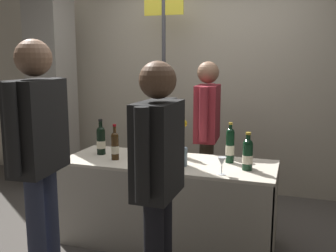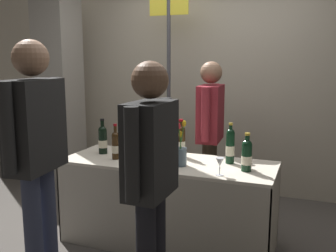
# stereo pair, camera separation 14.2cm
# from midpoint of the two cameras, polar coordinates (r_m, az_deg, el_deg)

# --- Properties ---
(ground_plane) EXTENTS (12.00, 12.00, 0.00)m
(ground_plane) POSITION_cam_midpoint_polar(r_m,az_deg,el_deg) (3.50, -1.21, -16.92)
(ground_plane) COLOR #514C47
(back_partition) EXTENTS (7.34, 0.12, 2.76)m
(back_partition) POSITION_cam_midpoint_polar(r_m,az_deg,el_deg) (4.65, 5.44, 7.42)
(back_partition) COLOR #B2A893
(back_partition) RESTS_ON ground_plane
(concrete_pillar) EXTENTS (0.44, 0.44, 3.48)m
(concrete_pillar) POSITION_cam_midpoint_polar(r_m,az_deg,el_deg) (4.87, -18.01, 11.37)
(concrete_pillar) COLOR gray
(concrete_pillar) RESTS_ON ground_plane
(tasting_table) EXTENTS (1.79, 0.66, 0.73)m
(tasting_table) POSITION_cam_midpoint_polar(r_m,az_deg,el_deg) (3.30, -1.25, -9.06)
(tasting_table) COLOR beige
(tasting_table) RESTS_ON ground_plane
(featured_wine_bottle) EXTENTS (0.07, 0.07, 0.31)m
(featured_wine_bottle) POSITION_cam_midpoint_polar(r_m,az_deg,el_deg) (3.29, -9.15, -2.86)
(featured_wine_bottle) COLOR #38230F
(featured_wine_bottle) RESTS_ON tasting_table
(display_bottle_0) EXTENTS (0.07, 0.07, 0.36)m
(display_bottle_0) POSITION_cam_midpoint_polar(r_m,az_deg,el_deg) (3.37, -4.80, -1.98)
(display_bottle_0) COLOR black
(display_bottle_0) RESTS_ON tasting_table
(display_bottle_1) EXTENTS (0.08, 0.08, 0.30)m
(display_bottle_1) POSITION_cam_midpoint_polar(r_m,az_deg,el_deg) (2.99, 10.47, -4.11)
(display_bottle_1) COLOR black
(display_bottle_1) RESTS_ON tasting_table
(display_bottle_2) EXTENTS (0.07, 0.07, 0.33)m
(display_bottle_2) POSITION_cam_midpoint_polar(r_m,az_deg,el_deg) (3.47, -5.31, -1.88)
(display_bottle_2) COLOR black
(display_bottle_2) RESTS_ON tasting_table
(display_bottle_3) EXTENTS (0.08, 0.08, 0.32)m
(display_bottle_3) POSITION_cam_midpoint_polar(r_m,az_deg,el_deg) (3.49, -11.12, -2.03)
(display_bottle_3) COLOR black
(display_bottle_3) RESTS_ON tasting_table
(display_bottle_4) EXTENTS (0.07, 0.07, 0.34)m
(display_bottle_4) POSITION_cam_midpoint_polar(r_m,az_deg,el_deg) (3.18, 7.98, -2.83)
(display_bottle_4) COLOR black
(display_bottle_4) RESTS_ON tasting_table
(display_bottle_5) EXTENTS (0.08, 0.08, 0.33)m
(display_bottle_5) POSITION_cam_midpoint_polar(r_m,az_deg,el_deg) (3.35, 0.59, -2.15)
(display_bottle_5) COLOR #38230F
(display_bottle_5) RESTS_ON tasting_table
(wine_glass_near_vendor) EXTENTS (0.08, 0.08, 0.13)m
(wine_glass_near_vendor) POSITION_cam_midpoint_polar(r_m,az_deg,el_deg) (3.23, -3.43, -3.44)
(wine_glass_near_vendor) COLOR silver
(wine_glass_near_vendor) RESTS_ON tasting_table
(wine_glass_mid) EXTENTS (0.07, 0.07, 0.13)m
(wine_glass_mid) POSITION_cam_midpoint_polar(r_m,az_deg,el_deg) (2.86, 6.63, -5.39)
(wine_glass_mid) COLOR silver
(wine_glass_mid) RESTS_ON tasting_table
(wine_glass_near_taster) EXTENTS (0.08, 0.08, 0.13)m
(wine_glass_near_taster) POSITION_cam_midpoint_polar(r_m,az_deg,el_deg) (3.14, -4.81, -3.96)
(wine_glass_near_taster) COLOR silver
(wine_glass_near_taster) RESTS_ON tasting_table
(flower_vase) EXTENTS (0.11, 0.11, 0.37)m
(flower_vase) POSITION_cam_midpoint_polar(r_m,az_deg,el_deg) (3.08, 0.62, -4.20)
(flower_vase) COLOR slate
(flower_vase) RESTS_ON tasting_table
(vendor_presenter) EXTENTS (0.24, 0.59, 1.56)m
(vendor_presenter) POSITION_cam_midpoint_polar(r_m,az_deg,el_deg) (3.82, 4.81, 0.11)
(vendor_presenter) COLOR #4C4233
(vendor_presenter) RESTS_ON ground_plane
(taster_foreground_right) EXTENTS (0.22, 0.55, 1.57)m
(taster_foreground_right) POSITION_cam_midpoint_polar(r_m,az_deg,el_deg) (2.26, -3.31, -6.76)
(taster_foreground_right) COLOR black
(taster_foreground_right) RESTS_ON ground_plane
(taster_foreground_left) EXTENTS (0.25, 0.60, 1.70)m
(taster_foreground_left) POSITION_cam_midpoint_polar(r_m,az_deg,el_deg) (2.64, -20.22, -2.66)
(taster_foreground_left) COLOR #2D3347
(taster_foreground_left) RESTS_ON ground_plane
(booth_signpost) EXTENTS (0.45, 0.04, 2.28)m
(booth_signpost) POSITION_cam_midpoint_polar(r_m,az_deg,el_deg) (4.35, -1.57, 7.38)
(booth_signpost) COLOR #47474C
(booth_signpost) RESTS_ON ground_plane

